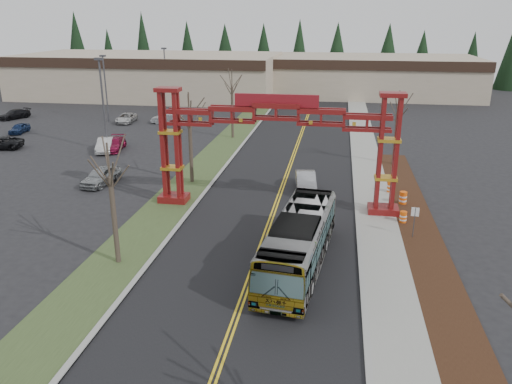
% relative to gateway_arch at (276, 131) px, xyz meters
% --- Properties ---
extents(ground, '(200.00, 200.00, 0.00)m').
position_rel_gateway_arch_xyz_m(ground, '(-0.00, -18.00, -5.98)').
color(ground, black).
rests_on(ground, ground).
extents(road, '(12.00, 110.00, 0.02)m').
position_rel_gateway_arch_xyz_m(road, '(-0.00, 7.00, -5.97)').
color(road, black).
rests_on(road, ground).
extents(lane_line_left, '(0.12, 100.00, 0.01)m').
position_rel_gateway_arch_xyz_m(lane_line_left, '(-0.12, 7.00, -5.96)').
color(lane_line_left, yellow).
rests_on(lane_line_left, road).
extents(lane_line_right, '(0.12, 100.00, 0.01)m').
position_rel_gateway_arch_xyz_m(lane_line_right, '(0.12, 7.00, -5.96)').
color(lane_line_right, yellow).
rests_on(lane_line_right, road).
extents(curb_right, '(0.30, 110.00, 0.15)m').
position_rel_gateway_arch_xyz_m(curb_right, '(6.15, 7.00, -5.91)').
color(curb_right, '#9C9D98').
rests_on(curb_right, ground).
extents(sidewalk_right, '(2.60, 110.00, 0.14)m').
position_rel_gateway_arch_xyz_m(sidewalk_right, '(7.60, 7.00, -5.91)').
color(sidewalk_right, gray).
rests_on(sidewalk_right, ground).
extents(landscape_strip, '(2.60, 50.00, 0.12)m').
position_rel_gateway_arch_xyz_m(landscape_strip, '(10.20, -8.00, -5.92)').
color(landscape_strip, black).
rests_on(landscape_strip, ground).
extents(grass_median, '(4.00, 110.00, 0.08)m').
position_rel_gateway_arch_xyz_m(grass_median, '(-8.00, 7.00, -5.94)').
color(grass_median, '#374924').
rests_on(grass_median, ground).
extents(curb_left, '(0.30, 110.00, 0.15)m').
position_rel_gateway_arch_xyz_m(curb_left, '(-6.15, 7.00, -5.91)').
color(curb_left, '#9C9D98').
rests_on(curb_left, ground).
extents(gateway_arch, '(18.20, 1.60, 8.90)m').
position_rel_gateway_arch_xyz_m(gateway_arch, '(0.00, 0.00, 0.00)').
color(gateway_arch, '#61110C').
rests_on(gateway_arch, ground).
extents(retail_building_west, '(46.00, 22.30, 7.50)m').
position_rel_gateway_arch_xyz_m(retail_building_west, '(-30.00, 53.96, -2.22)').
color(retail_building_west, tan).
rests_on(retail_building_west, ground).
extents(retail_building_east, '(38.00, 20.30, 7.00)m').
position_rel_gateway_arch_xyz_m(retail_building_east, '(10.00, 61.95, -2.47)').
color(retail_building_east, tan).
rests_on(retail_building_east, ground).
extents(conifer_treeline, '(116.10, 5.60, 13.00)m').
position_rel_gateway_arch_xyz_m(conifer_treeline, '(0.25, 74.00, 0.50)').
color(conifer_treeline, black).
rests_on(conifer_treeline, ground).
extents(transit_bus, '(3.96, 11.81, 3.23)m').
position_rel_gateway_arch_xyz_m(transit_bus, '(2.54, -9.25, -4.37)').
color(transit_bus, '#ADB1B5').
rests_on(transit_bus, ground).
extents(silver_sedan, '(2.17, 4.69, 1.49)m').
position_rel_gateway_arch_xyz_m(silver_sedan, '(2.01, 4.57, -5.24)').
color(silver_sedan, '#A5A8AD').
rests_on(silver_sedan, ground).
extents(parked_car_near_a, '(2.34, 4.70, 1.54)m').
position_rel_gateway_arch_xyz_m(parked_car_near_a, '(-15.61, 3.20, -5.21)').
color(parked_car_near_a, '#919598').
rests_on(parked_car_near_a, ground).
extents(parked_car_near_b, '(2.74, 4.68, 1.46)m').
position_rel_gateway_arch_xyz_m(parked_car_near_b, '(-20.24, 13.88, -5.25)').
color(parked_car_near_b, silver).
rests_on(parked_car_near_b, ground).
extents(parked_car_mid_a, '(2.64, 4.90, 1.35)m').
position_rel_gateway_arch_xyz_m(parked_car_mid_a, '(-19.57, 14.56, -5.31)').
color(parked_car_mid_a, maroon).
rests_on(parked_car_mid_a, ground).
extents(parked_car_mid_b, '(1.88, 3.76, 1.23)m').
position_rel_gateway_arch_xyz_m(parked_car_mid_b, '(-34.97, 20.71, -5.37)').
color(parked_car_mid_b, navy).
rests_on(parked_car_mid_b, ground).
extents(parked_car_far_a, '(4.32, 1.88, 1.38)m').
position_rel_gateway_arch_xyz_m(parked_car_far_a, '(-18.71, 29.52, -5.29)').
color(parked_car_far_a, '#ABAFB3').
rests_on(parked_car_far_a, ground).
extents(parked_car_far_b, '(2.62, 4.80, 1.28)m').
position_rel_gateway_arch_xyz_m(parked_car_far_b, '(-24.44, 29.24, -5.34)').
color(parked_car_far_b, silver).
rests_on(parked_car_far_b, ground).
extents(parked_car_far_c, '(3.54, 4.88, 1.31)m').
position_rel_gateway_arch_xyz_m(parked_car_far_c, '(-41.35, 29.17, -5.33)').
color(parked_car_far_c, black).
rests_on(parked_car_far_c, ground).
extents(bare_tree_median_near, '(2.95, 2.95, 7.28)m').
position_rel_gateway_arch_xyz_m(bare_tree_median_near, '(-8.00, -10.47, -0.69)').
color(bare_tree_median_near, '#382D26').
rests_on(bare_tree_median_near, ground).
extents(bare_tree_median_mid, '(3.21, 3.21, 7.87)m').
position_rel_gateway_arch_xyz_m(bare_tree_median_mid, '(-8.00, 5.01, -0.27)').
color(bare_tree_median_mid, '#382D26').
rests_on(bare_tree_median_mid, ground).
extents(bare_tree_median_far, '(3.03, 3.03, 8.05)m').
position_rel_gateway_arch_xyz_m(bare_tree_median_far, '(-8.00, 22.45, 0.02)').
color(bare_tree_median_far, '#382D26').
rests_on(bare_tree_median_far, ground).
extents(bare_tree_right_far, '(2.91, 2.91, 7.24)m').
position_rel_gateway_arch_xyz_m(bare_tree_right_far, '(10.00, 13.61, -0.70)').
color(bare_tree_right_far, '#382D26').
rests_on(bare_tree_right_far, ground).
extents(light_pole_near, '(0.85, 0.43, 9.82)m').
position_rel_gateway_arch_xyz_m(light_pole_near, '(-20.30, 14.43, -0.30)').
color(light_pole_near, '#3F3F44').
rests_on(light_pole_near, ground).
extents(light_pole_mid, '(0.78, 0.39, 9.01)m').
position_rel_gateway_arch_xyz_m(light_pole_mid, '(-27.12, 29.44, -0.77)').
color(light_pole_mid, '#3F3F44').
rests_on(light_pole_mid, ground).
extents(light_pole_far, '(0.80, 0.40, 9.23)m').
position_rel_gateway_arch_xyz_m(light_pole_far, '(-23.50, 43.66, -0.64)').
color(light_pole_far, '#3F3F44').
rests_on(light_pole_far, ground).
extents(street_sign, '(0.49, 0.10, 2.17)m').
position_rel_gateway_arch_xyz_m(street_sign, '(9.61, -4.11, -4.42)').
color(street_sign, '#3F3F44').
rests_on(street_sign, ground).
extents(barrel_south, '(0.49, 0.49, 0.91)m').
position_rel_gateway_arch_xyz_m(barrel_south, '(9.26, -1.64, -5.52)').
color(barrel_south, '#FD5D0E').
rests_on(barrel_south, ground).
extents(barrel_mid, '(0.58, 0.58, 1.08)m').
position_rel_gateway_arch_xyz_m(barrel_mid, '(9.66, 2.18, -5.44)').
color(barrel_mid, '#FD5D0E').
rests_on(barrel_mid, ground).
extents(barrel_north, '(0.56, 0.56, 1.04)m').
position_rel_gateway_arch_xyz_m(barrel_north, '(8.95, 4.80, -5.46)').
color(barrel_north, '#FD5D0E').
rests_on(barrel_north, ground).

